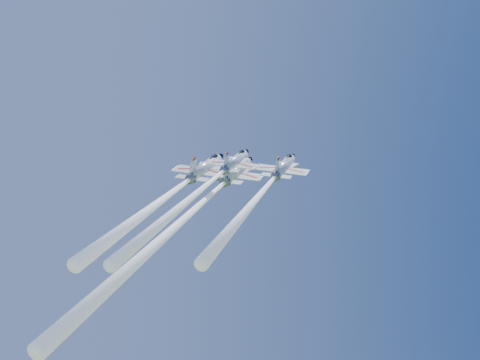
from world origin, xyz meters
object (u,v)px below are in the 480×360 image
object	(u,v)px
jet_left	(173,192)
jet_slot	(202,189)
jet_lead	(191,213)
jet_right	(262,192)

from	to	relation	value
jet_left	jet_slot	world-z (taller)	jet_left
jet_lead	jet_right	xyz separation A→B (m)	(11.39, -1.64, 3.76)
jet_left	jet_right	size ratio (longest dim) A/B	1.05
jet_right	jet_slot	distance (m)	11.36
jet_left	jet_right	distance (m)	15.29
jet_left	jet_right	world-z (taller)	jet_left
jet_right	jet_slot	xyz separation A→B (m)	(-10.86, -3.23, -0.83)
jet_lead	jet_left	world-z (taller)	jet_lead
jet_lead	jet_slot	distance (m)	5.71
jet_right	jet_lead	bearing A→B (deg)	-156.12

